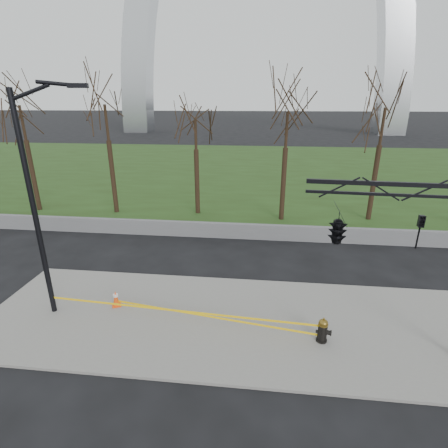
# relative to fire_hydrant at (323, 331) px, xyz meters

# --- Properties ---
(ground) EXTENTS (500.00, 500.00, 0.00)m
(ground) POSITION_rel_fire_hydrant_xyz_m (-3.20, 0.82, -0.51)
(ground) COLOR black
(ground) RESTS_ON ground
(sidewalk) EXTENTS (18.00, 6.00, 0.10)m
(sidewalk) POSITION_rel_fire_hydrant_xyz_m (-3.20, 0.82, -0.46)
(sidewalk) COLOR gray
(sidewalk) RESTS_ON ground
(grass_strip) EXTENTS (120.00, 40.00, 0.06)m
(grass_strip) POSITION_rel_fire_hydrant_xyz_m (-3.20, 30.82, -0.48)
(grass_strip) COLOR #253B15
(grass_strip) RESTS_ON ground
(guardrail) EXTENTS (60.00, 0.30, 0.90)m
(guardrail) POSITION_rel_fire_hydrant_xyz_m (-3.20, 8.82, -0.06)
(guardrail) COLOR #59595B
(guardrail) RESTS_ON ground
(tree_row) EXTENTS (56.74, 4.00, 8.05)m
(tree_row) POSITION_rel_fire_hydrant_xyz_m (2.17, 12.82, 3.52)
(tree_row) COLOR black
(tree_row) RESTS_ON ground
(fire_hydrant) EXTENTS (0.56, 0.36, 0.89)m
(fire_hydrant) POSITION_rel_fire_hydrant_xyz_m (0.00, 0.00, 0.00)
(fire_hydrant) COLOR black
(fire_hydrant) RESTS_ON sidewalk
(traffic_cone) EXTENTS (0.44, 0.44, 0.65)m
(traffic_cone) POSITION_rel_fire_hydrant_xyz_m (-7.63, 1.23, -0.09)
(traffic_cone) COLOR #FF4B0D
(traffic_cone) RESTS_ON sidewalk
(street_light) EXTENTS (2.36, 0.70, 8.21)m
(street_light) POSITION_rel_fire_hydrant_xyz_m (-9.63, 0.68, 4.19)
(street_light) COLOR black
(street_light) RESTS_ON ground
(traffic_signal_mast) EXTENTS (5.10, 2.51, 6.00)m
(traffic_signal_mast) POSITION_rel_fire_hydrant_xyz_m (0.82, -0.07, 3.64)
(traffic_signal_mast) COLOR black
(traffic_signal_mast) RESTS_ON ground
(caution_tape) EXTENTS (9.84, 1.23, 0.45)m
(caution_tape) POSITION_rel_fire_hydrant_xyz_m (-4.44, 0.45, 0.01)
(caution_tape) COLOR yellow
(caution_tape) RESTS_ON ground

